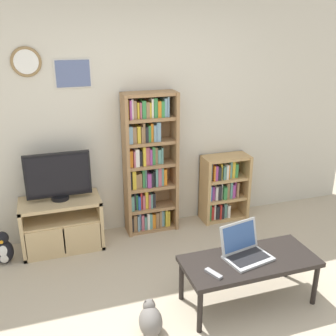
# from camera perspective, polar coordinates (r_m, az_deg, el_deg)

# --- Properties ---
(wall_back) EXTENTS (5.78, 0.09, 2.60)m
(wall_back) POSITION_cam_1_polar(r_m,az_deg,el_deg) (4.37, -5.58, 7.14)
(wall_back) COLOR beige
(wall_back) RESTS_ON ground_plane
(tv_stand) EXTENTS (0.83, 0.43, 0.56)m
(tv_stand) POSITION_cam_1_polar(r_m,az_deg,el_deg) (4.36, -15.11, -7.89)
(tv_stand) COLOR tan
(tv_stand) RESTS_ON ground_plane
(television) EXTENTS (0.66, 0.18, 0.51)m
(television) POSITION_cam_1_polar(r_m,az_deg,el_deg) (4.18, -15.65, -1.21)
(television) COLOR black
(television) RESTS_ON tv_stand
(bookshelf_tall) EXTENTS (0.59, 0.25, 1.61)m
(bookshelf_tall) POSITION_cam_1_polar(r_m,az_deg,el_deg) (4.40, -2.91, 0.47)
(bookshelf_tall) COLOR #9E754C
(bookshelf_tall) RESTS_ON ground_plane
(bookshelf_short) EXTENTS (0.57, 0.28, 0.81)m
(bookshelf_short) POSITION_cam_1_polar(r_m,az_deg,el_deg) (4.84, 7.82, -2.83)
(bookshelf_short) COLOR tan
(bookshelf_short) RESTS_ON ground_plane
(coffee_table) EXTENTS (1.15, 0.50, 0.42)m
(coffee_table) POSITION_cam_1_polar(r_m,az_deg,el_deg) (3.48, 11.71, -13.44)
(coffee_table) COLOR black
(coffee_table) RESTS_ON ground_plane
(laptop) EXTENTS (0.43, 0.37, 0.28)m
(laptop) POSITION_cam_1_polar(r_m,az_deg,el_deg) (3.45, 11.03, -11.47)
(laptop) COLOR #B7BABC
(laptop) RESTS_ON coffee_table
(remote_near_laptop) EXTENTS (0.10, 0.16, 0.02)m
(remote_near_laptop) POSITION_cam_1_polar(r_m,az_deg,el_deg) (3.22, 6.61, -14.96)
(remote_near_laptop) COLOR #99999E
(remote_near_laptop) RESTS_ON coffee_table
(cat) EXTENTS (0.21, 0.47, 0.27)m
(cat) POSITION_cam_1_polar(r_m,az_deg,el_deg) (3.28, -2.55, -21.18)
(cat) COLOR slate
(cat) RESTS_ON ground_plane
(penguin_figurine) EXTENTS (0.19, 0.17, 0.35)m
(penguin_figurine) POSITION_cam_1_polar(r_m,az_deg,el_deg) (4.35, -22.76, -10.82)
(penguin_figurine) COLOR black
(penguin_figurine) RESTS_ON ground_plane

